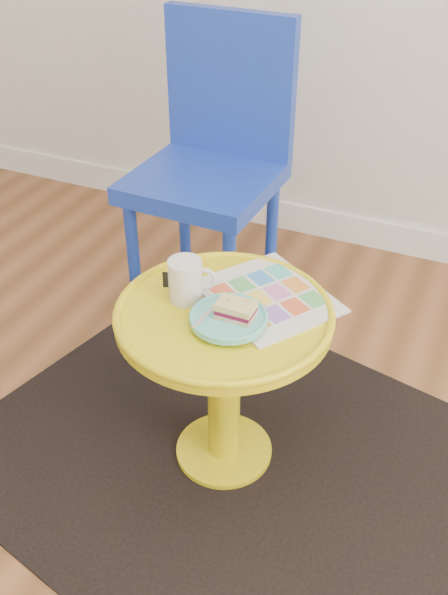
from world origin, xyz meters
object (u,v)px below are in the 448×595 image
at_px(plate, 229,319).
at_px(side_table, 224,356).
at_px(newspaper, 268,296).
at_px(mug, 186,279).
at_px(chair, 214,155).

bearing_deg(plate, side_table, 125.56).
distance_m(side_table, plate, 0.16).
relative_size(side_table, newspaper, 1.68).
bearing_deg(newspaper, plate, -73.01).
relative_size(mug, plate, 0.63).
distance_m(side_table, newspaper, 0.18).
height_order(newspaper, plate, plate).
relative_size(side_table, chair, 0.53).
bearing_deg(newspaper, chair, 159.44).
bearing_deg(side_table, plate, -54.44).
distance_m(side_table, mug, 0.22).
bearing_deg(plate, chair, 117.01).
relative_size(newspaper, mug, 2.72).
distance_m(newspaper, mug, 0.20).
height_order(chair, newspaper, chair).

